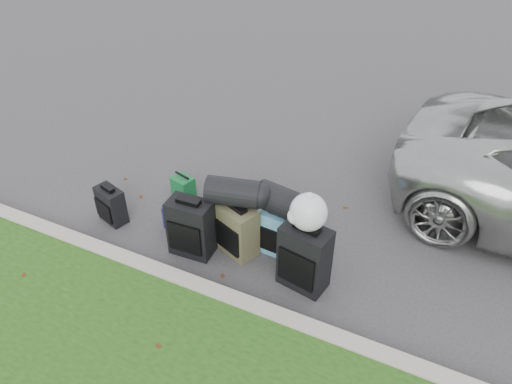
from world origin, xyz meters
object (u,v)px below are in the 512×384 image
at_px(suitcase_large_black_left, 191,227).
at_px(tote_green, 183,187).
at_px(suitcase_teal, 278,233).
at_px(suitcase_large_black_right, 304,258).
at_px(suitcase_olive, 237,230).
at_px(tote_navy, 177,218).
at_px(suitcase_small_black, 111,205).

height_order(suitcase_large_black_left, tote_green, suitcase_large_black_left).
distance_m(suitcase_teal, suitcase_large_black_right, 0.56).
xyz_separation_m(suitcase_large_black_left, tote_green, (-0.65, 0.83, -0.20)).
distance_m(suitcase_olive, suitcase_large_black_right, 0.87).
height_order(suitcase_olive, tote_navy, suitcase_olive).
bearing_deg(tote_navy, suitcase_small_black, -156.24).
distance_m(suitcase_large_black_right, tote_navy, 1.72).
xyz_separation_m(suitcase_olive, suitcase_teal, (0.41, 0.19, -0.03)).
xyz_separation_m(tote_green, tote_navy, (0.27, -0.56, 0.00)).
height_order(suitcase_olive, suitcase_teal, suitcase_olive).
xyz_separation_m(suitcase_small_black, tote_navy, (0.80, 0.22, -0.08)).
bearing_deg(suitcase_small_black, tote_green, 73.00).
bearing_deg(suitcase_large_black_left, tote_navy, 140.89).
distance_m(suitcase_small_black, suitcase_large_black_right, 2.50).
bearing_deg(tote_navy, suitcase_large_black_left, -27.06).
xyz_separation_m(suitcase_teal, suitcase_large_black_right, (0.44, -0.34, 0.10)).
bearing_deg(suitcase_teal, suitcase_olive, -151.43).
bearing_deg(suitcase_olive, tote_green, 172.69).
relative_size(suitcase_teal, suitcase_large_black_right, 0.73).
height_order(suitcase_small_black, suitcase_large_black_right, suitcase_large_black_right).
distance_m(suitcase_large_black_right, tote_green, 2.12).
bearing_deg(suitcase_large_black_right, suitcase_large_black_left, -167.05).
xyz_separation_m(suitcase_small_black, suitcase_large_black_left, (1.18, -0.05, 0.12)).
bearing_deg(suitcase_teal, suitcase_small_black, -165.90).
relative_size(suitcase_olive, tote_navy, 2.05).
bearing_deg(tote_green, tote_navy, -48.78).
relative_size(suitcase_small_black, tote_green, 1.54).
height_order(suitcase_large_black_left, suitcase_olive, suitcase_large_black_left).
bearing_deg(suitcase_large_black_right, tote_green, 168.65).
bearing_deg(suitcase_large_black_left, suitcase_large_black_right, -0.40).
height_order(suitcase_small_black, suitcase_teal, suitcase_teal).
distance_m(suitcase_large_black_left, suitcase_teal, 0.97).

